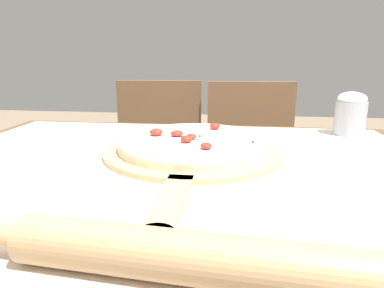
{
  "coord_description": "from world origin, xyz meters",
  "views": [
    {
      "loc": [
        0.13,
        -0.66,
        0.99
      ],
      "look_at": [
        0.04,
        0.06,
        0.8
      ],
      "focal_mm": 32.0,
      "sensor_mm": 36.0,
      "label": 1
    }
  ],
  "objects_px": {
    "pizza_peel": "(193,153)",
    "flour_cup": "(351,113)",
    "chair_left": "(158,166)",
    "pizza": "(193,143)",
    "chair_right": "(251,170)",
    "rolling_pin": "(200,259)"
  },
  "relations": [
    {
      "from": "chair_left",
      "to": "flour_cup",
      "type": "distance_m",
      "value": 0.85
    },
    {
      "from": "pizza_peel",
      "to": "flour_cup",
      "type": "distance_m",
      "value": 0.49
    },
    {
      "from": "rolling_pin",
      "to": "chair_left",
      "type": "distance_m",
      "value": 1.2
    },
    {
      "from": "pizza_peel",
      "to": "chair_left",
      "type": "xyz_separation_m",
      "value": [
        -0.24,
        0.69,
        -0.27
      ]
    },
    {
      "from": "pizza_peel",
      "to": "chair_right",
      "type": "xyz_separation_m",
      "value": [
        0.17,
        0.69,
        -0.27
      ]
    },
    {
      "from": "pizza_peel",
      "to": "pizza",
      "type": "height_order",
      "value": "pizza"
    },
    {
      "from": "pizza",
      "to": "rolling_pin",
      "type": "relative_size",
      "value": 0.71
    },
    {
      "from": "pizza",
      "to": "chair_right",
      "type": "distance_m",
      "value": 0.75
    },
    {
      "from": "chair_left",
      "to": "flour_cup",
      "type": "height_order",
      "value": "flour_cup"
    },
    {
      "from": "pizza",
      "to": "flour_cup",
      "type": "distance_m",
      "value": 0.48
    },
    {
      "from": "pizza_peel",
      "to": "flour_cup",
      "type": "bearing_deg",
      "value": 32.21
    },
    {
      "from": "chair_left",
      "to": "pizza_peel",
      "type": "bearing_deg",
      "value": -75.58
    },
    {
      "from": "pizza",
      "to": "chair_right",
      "type": "height_order",
      "value": "chair_right"
    },
    {
      "from": "pizza",
      "to": "flour_cup",
      "type": "relative_size",
      "value": 2.83
    },
    {
      "from": "chair_left",
      "to": "pizza",
      "type": "bearing_deg",
      "value": -75.07
    },
    {
      "from": "pizza",
      "to": "flour_cup",
      "type": "bearing_deg",
      "value": 30.11
    },
    {
      "from": "chair_left",
      "to": "flour_cup",
      "type": "xyz_separation_m",
      "value": [
        0.66,
        -0.43,
        0.33
      ]
    },
    {
      "from": "rolling_pin",
      "to": "flour_cup",
      "type": "bearing_deg",
      "value": 63.28
    },
    {
      "from": "pizza_peel",
      "to": "chair_left",
      "type": "distance_m",
      "value": 0.78
    },
    {
      "from": "rolling_pin",
      "to": "chair_right",
      "type": "bearing_deg",
      "value": 84.58
    },
    {
      "from": "pizza_peel",
      "to": "rolling_pin",
      "type": "distance_m",
      "value": 0.44
    },
    {
      "from": "flour_cup",
      "to": "chair_left",
      "type": "bearing_deg",
      "value": 146.75
    }
  ]
}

